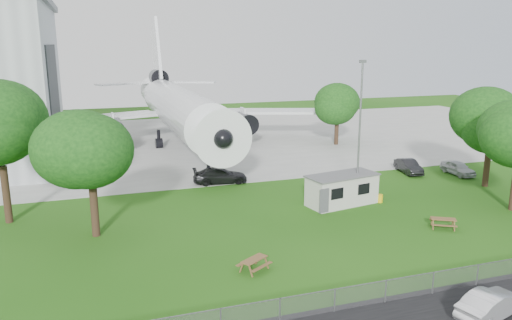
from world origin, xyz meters
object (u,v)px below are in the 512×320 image
object	(u,v)px
picnic_west	(254,270)
picnic_east	(442,228)
car_centre_sedan	(491,304)
site_cabin	(342,189)
airliner	(178,106)

from	to	relation	value
picnic_west	picnic_east	distance (m)	15.72
car_centre_sedan	site_cabin	bearing A→B (deg)	-21.06
airliner	picnic_west	world-z (taller)	airliner
site_cabin	car_centre_sedan	world-z (taller)	site_cabin
picnic_west	airliner	bearing A→B (deg)	54.59
picnic_east	car_centre_sedan	world-z (taller)	car_centre_sedan
site_cabin	picnic_west	size ratio (longest dim) A/B	3.86
picnic_west	car_centre_sedan	distance (m)	13.02
site_cabin	picnic_west	world-z (taller)	site_cabin
airliner	picnic_east	bearing A→B (deg)	-70.50
airliner	picnic_east	world-z (taller)	airliner
airliner	picnic_east	distance (m)	39.84
picnic_east	site_cabin	bearing A→B (deg)	150.47
airliner	picnic_east	xyz separation A→B (m)	(13.18, -37.22, -5.27)
airliner	picnic_west	xyz separation A→B (m)	(-2.38, -39.49, -5.27)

